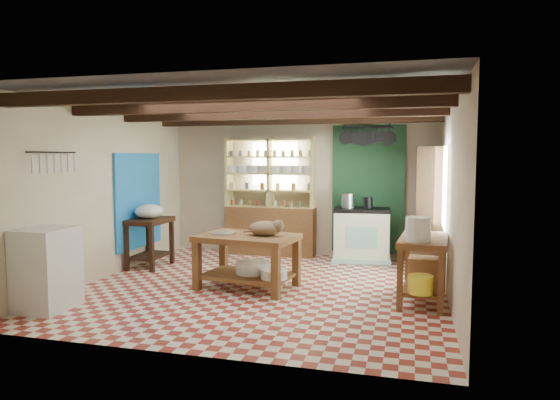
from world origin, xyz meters
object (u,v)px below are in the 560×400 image
(work_table, at_px, (247,261))
(prep_table, at_px, (150,243))
(stove, at_px, (362,235))
(right_counter, at_px, (423,269))
(white_cabinet, at_px, (47,269))
(cat, at_px, (265,228))

(work_table, distance_m, prep_table, 2.18)
(stove, relative_size, right_counter, 0.83)
(stove, relative_size, white_cabinet, 0.97)
(prep_table, relative_size, cat, 1.82)
(work_table, bearing_deg, white_cabinet, -134.64)
(stove, xyz_separation_m, white_cabinet, (-3.40, -3.79, 0.03))
(prep_table, distance_m, cat, 2.45)
(white_cabinet, height_order, cat, white_cabinet)
(work_table, distance_m, stove, 2.63)
(white_cabinet, bearing_deg, prep_table, 88.33)
(work_table, bearing_deg, right_counter, 7.04)
(prep_table, distance_m, right_counter, 4.47)
(prep_table, relative_size, white_cabinet, 0.83)
(work_table, xyz_separation_m, right_counter, (2.37, -0.04, 0.04))
(stove, height_order, white_cabinet, white_cabinet)
(work_table, bearing_deg, prep_table, 164.95)
(right_counter, xyz_separation_m, cat, (-2.12, 0.05, 0.44))
(prep_table, bearing_deg, right_counter, -12.11)
(stove, distance_m, right_counter, 2.49)
(right_counter, bearing_deg, white_cabinet, -156.44)
(stove, xyz_separation_m, right_counter, (1.00, -2.27, -0.06))
(stove, height_order, cat, cat)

